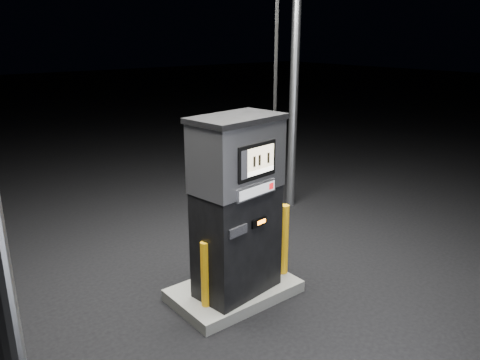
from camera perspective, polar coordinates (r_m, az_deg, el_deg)
ground at (r=6.33m, az=-0.70°, el=-13.91°), size 80.00×80.00×0.00m
pump_island at (r=6.29m, az=-0.70°, el=-13.33°), size 1.60×1.00×0.15m
fuel_dispenser at (r=5.67m, az=-0.33°, el=-3.10°), size 1.28×0.80×4.66m
bollard_left at (r=5.66m, az=-4.24°, el=-11.40°), size 0.12×0.12×0.83m
bollard_right at (r=6.37m, az=5.33°, el=-7.24°), size 0.16×0.16×0.98m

